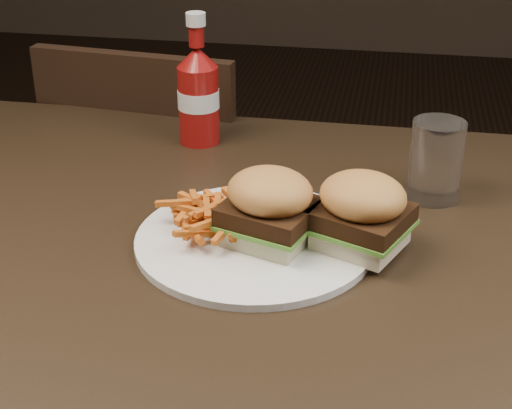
% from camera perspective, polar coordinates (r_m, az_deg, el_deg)
% --- Properties ---
extents(dining_table, '(1.20, 0.80, 0.04)m').
position_cam_1_polar(dining_table, '(1.01, 1.93, -3.15)').
color(dining_table, black).
rests_on(dining_table, ground).
extents(chair_far, '(0.43, 0.43, 0.04)m').
position_cam_1_polar(chair_far, '(1.71, -5.65, -1.22)').
color(chair_far, black).
rests_on(chair_far, ground).
extents(plate, '(0.30, 0.30, 0.01)m').
position_cam_1_polar(plate, '(0.97, -0.11, -2.62)').
color(plate, white).
rests_on(plate, dining_table).
extents(sandwich_half_a, '(0.12, 0.11, 0.02)m').
position_cam_1_polar(sandwich_half_a, '(0.96, 0.99, -2.02)').
color(sandwich_half_a, beige).
rests_on(sandwich_half_a, plate).
extents(sandwich_half_b, '(0.12, 0.12, 0.02)m').
position_cam_1_polar(sandwich_half_b, '(0.96, 7.58, -2.35)').
color(sandwich_half_b, beige).
rests_on(sandwich_half_b, plate).
extents(fries_pile, '(0.13, 0.13, 0.04)m').
position_cam_1_polar(fries_pile, '(0.97, -3.60, -0.83)').
color(fries_pile, '#C2330A').
rests_on(fries_pile, plate).
extents(ketchup_bottle, '(0.08, 0.08, 0.13)m').
position_cam_1_polar(ketchup_bottle, '(1.25, -4.19, 7.14)').
color(ketchup_bottle, maroon).
rests_on(ketchup_bottle, dining_table).
extents(tumbler, '(0.07, 0.07, 0.11)m').
position_cam_1_polar(tumbler, '(1.09, 12.94, 3.10)').
color(tumbler, white).
rests_on(tumbler, dining_table).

